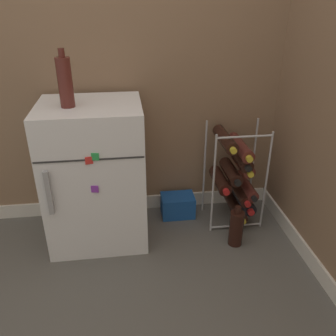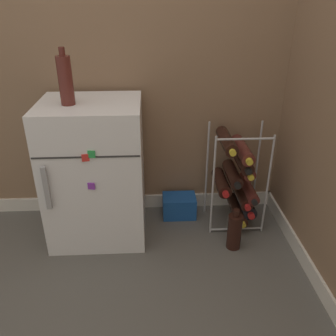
# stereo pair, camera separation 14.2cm
# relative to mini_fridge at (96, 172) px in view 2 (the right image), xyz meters

# --- Properties ---
(ground_plane) EXTENTS (14.00, 14.00, 0.00)m
(ground_plane) POSITION_rel_mini_fridge_xyz_m (0.28, -0.28, -0.40)
(ground_plane) COLOR #56544F
(wall_back) EXTENTS (6.65, 0.07, 2.50)m
(wall_back) POSITION_rel_mini_fridge_xyz_m (0.28, 0.28, 0.84)
(wall_back) COLOR #84664C
(wall_back) RESTS_ON ground_plane
(mini_fridge) EXTENTS (0.53, 0.47, 0.80)m
(mini_fridge) POSITION_rel_mini_fridge_xyz_m (0.00, 0.00, 0.00)
(mini_fridge) COLOR white
(mini_fridge) RESTS_ON ground_plane
(wine_rack) EXTENTS (0.32, 0.32, 0.62)m
(wine_rack) POSITION_rel_mini_fridge_xyz_m (0.82, 0.05, -0.09)
(wine_rack) COLOR #B2B2B7
(wine_rack) RESTS_ON ground_plane
(soda_box) EXTENTS (0.21, 0.15, 0.14)m
(soda_box) POSITION_rel_mini_fridge_xyz_m (0.48, 0.14, -0.33)
(soda_box) COLOR #194C9E
(soda_box) RESTS_ON ground_plane
(fridge_top_bottle) EXTENTS (0.07, 0.07, 0.27)m
(fridge_top_bottle) POSITION_rel_mini_fridge_xyz_m (-0.09, -0.03, 0.52)
(fridge_top_bottle) COLOR #56231E
(fridge_top_bottle) RESTS_ON mini_fridge
(loose_bottle_floor) EXTENTS (0.08, 0.08, 0.25)m
(loose_bottle_floor) POSITION_rel_mini_fridge_xyz_m (0.76, -0.19, -0.29)
(loose_bottle_floor) COLOR black
(loose_bottle_floor) RESTS_ON ground_plane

